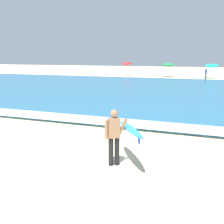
# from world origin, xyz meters

# --- Properties ---
(ground_plane) EXTENTS (160.00, 160.00, 0.00)m
(ground_plane) POSITION_xyz_m (0.00, 0.00, 0.00)
(ground_plane) COLOR beige
(sea) EXTENTS (120.00, 28.00, 0.14)m
(sea) POSITION_xyz_m (0.00, 19.31, 0.07)
(sea) COLOR teal
(sea) RESTS_ON ground
(surf_foam) EXTENTS (120.00, 1.58, 0.01)m
(surf_foam) POSITION_xyz_m (0.00, 5.91, 0.15)
(surf_foam) COLOR white
(surf_foam) RESTS_ON sea
(surfer_with_board) EXTENTS (1.50, 2.18, 1.73)m
(surfer_with_board) POSITION_xyz_m (2.65, 1.36, 1.03)
(surfer_with_board) COLOR black
(surfer_with_board) RESTS_ON ground
(beach_umbrella_0) EXTENTS (1.72, 1.74, 2.33)m
(beach_umbrella_0) POSITION_xyz_m (-8.65, 37.62, 2.03)
(beach_umbrella_0) COLOR beige
(beach_umbrella_0) RESTS_ON ground
(beach_umbrella_1) EXTENTS (2.16, 2.17, 2.20)m
(beach_umbrella_1) POSITION_xyz_m (-1.67, 37.49, 1.92)
(beach_umbrella_1) COLOR beige
(beach_umbrella_1) RESTS_ON ground
(beach_umbrella_2) EXTENTS (2.00, 2.04, 2.20)m
(beach_umbrella_2) POSITION_xyz_m (4.73, 36.93, 1.86)
(beach_umbrella_2) COLOR beige
(beach_umbrella_2) RESTS_ON ground
(beachgoer_near_row_left) EXTENTS (0.32, 0.20, 1.58)m
(beachgoer_near_row_left) POSITION_xyz_m (4.06, 34.80, 0.84)
(beachgoer_near_row_left) COLOR #383842
(beachgoer_near_row_left) RESTS_ON ground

